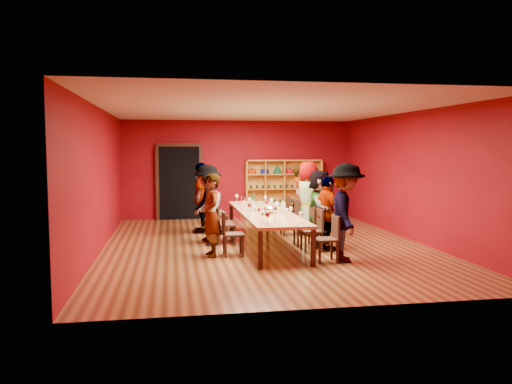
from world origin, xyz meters
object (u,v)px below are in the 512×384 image
(shelving_unit, at_px, (283,186))
(chair_person_right_2, at_px, (307,223))
(chair_person_left_1, at_px, (229,231))
(chair_person_right_3, at_px, (292,215))
(person_left_4, at_px, (202,198))
(chair_person_right_4, at_px, (285,211))
(chair_person_left_3, at_px, (221,220))
(person_left_3, at_px, (208,203))
(person_left_1, at_px, (211,215))
(person_right_3, at_px, (308,198))
(chair_person_left_4, at_px, (216,213))
(wine_bottle, at_px, (253,198))
(person_right_2, at_px, (319,208))
(chair_person_right_0, at_px, (330,236))
(person_right_0, at_px, (346,212))
(person_right_1, at_px, (328,214))
(person_right_4, at_px, (300,197))
(person_left_2, at_px, (209,210))
(chair_person_right_1, at_px, (315,228))
(tasting_table, at_px, (265,214))
(spittoon_bowl, at_px, (270,209))
(chair_person_left_2, at_px, (223,222))

(shelving_unit, distance_m, chair_person_right_2, 4.62)
(chair_person_left_1, relative_size, chair_person_right_3, 1.00)
(person_left_4, height_order, chair_person_right_4, person_left_4)
(shelving_unit, height_order, chair_person_left_1, shelving_unit)
(chair_person_left_3, xyz_separation_m, person_left_3, (-0.30, 0.00, 0.39))
(person_left_1, height_order, person_right_3, person_right_3)
(chair_person_left_3, height_order, chair_person_left_4, same)
(shelving_unit, xyz_separation_m, wine_bottle, (-1.35, -2.45, -0.12))
(person_right_2, height_order, chair_person_right_3, person_right_2)
(chair_person_right_0, relative_size, chair_person_right_2, 1.00)
(chair_person_left_3, relative_size, person_right_0, 0.48)
(person_right_1, relative_size, chair_person_right_3, 1.77)
(person_right_4, bearing_deg, person_right_0, -163.89)
(person_left_2, xyz_separation_m, person_right_2, (2.40, -0.50, 0.05))
(chair_person_left_3, bearing_deg, chair_person_right_2, -26.36)
(chair_person_right_1, xyz_separation_m, chair_person_right_3, (0.00, 1.97, 0.00))
(chair_person_left_3, relative_size, person_right_1, 0.57)
(chair_person_right_3, bearing_deg, chair_person_left_4, 157.91)
(tasting_table, relative_size, person_right_3, 2.47)
(person_right_1, distance_m, person_right_2, 0.61)
(chair_person_right_2, bearing_deg, spittoon_bowl, 179.94)
(chair_person_right_0, bearing_deg, tasting_table, 116.19)
(person_left_1, bearing_deg, person_right_1, 86.05)
(chair_person_right_0, bearing_deg, chair_person_left_4, 116.18)
(chair_person_left_1, distance_m, person_left_4, 2.90)
(person_left_2, distance_m, person_right_1, 2.64)
(shelving_unit, height_order, chair_person_left_4, shelving_unit)
(person_right_3, bearing_deg, person_right_4, -20.03)
(chair_person_right_3, relative_size, person_right_4, 0.52)
(shelving_unit, relative_size, person_right_1, 1.52)
(person_left_4, xyz_separation_m, chair_person_right_0, (2.19, -3.70, -0.40))
(chair_person_right_4, bearing_deg, chair_person_left_3, -143.70)
(shelving_unit, xyz_separation_m, chair_person_left_2, (-2.31, -4.07, -0.49))
(chair_person_right_2, bearing_deg, person_right_0, -79.10)
(shelving_unit, relative_size, chair_person_right_2, 2.70)
(shelving_unit, bearing_deg, chair_person_left_2, -119.55)
(person_left_2, height_order, person_right_4, person_right_4)
(chair_person_left_2, bearing_deg, person_left_2, 180.00)
(shelving_unit, distance_m, chair_person_left_4, 3.41)
(chair_person_right_0, height_order, person_right_0, person_right_0)
(person_left_4, height_order, person_right_1, person_left_4)
(person_left_4, bearing_deg, chair_person_right_3, 85.62)
(chair_person_left_4, bearing_deg, person_left_2, -100.89)
(chair_person_left_4, bearing_deg, spittoon_bowl, -64.86)
(shelving_unit, bearing_deg, chair_person_right_2, -96.08)
(person_right_2, bearing_deg, chair_person_right_2, 106.88)
(shelving_unit, distance_m, person_left_3, 4.50)
(spittoon_bowl, bearing_deg, person_right_4, 60.77)
(shelving_unit, height_order, person_left_1, shelving_unit)
(tasting_table, relative_size, person_left_2, 2.86)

